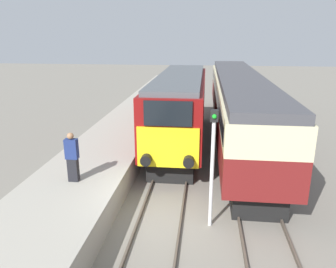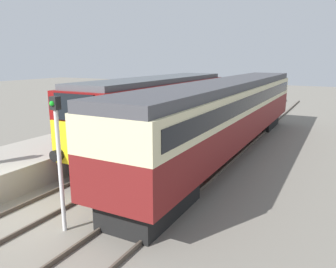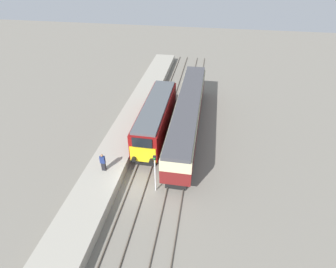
{
  "view_description": "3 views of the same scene",
  "coord_description": "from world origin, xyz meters",
  "px_view_note": "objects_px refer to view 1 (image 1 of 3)",
  "views": [
    {
      "loc": [
        1.4,
        -9.88,
        6.13
      ],
      "look_at": [
        0.0,
        2.35,
        2.38
      ],
      "focal_mm": 35.0,
      "sensor_mm": 36.0,
      "label": 1
    },
    {
      "loc": [
        8.53,
        -6.48,
        4.95
      ],
      "look_at": [
        1.7,
        6.35,
        1.6
      ],
      "focal_mm": 35.0,
      "sensor_mm": 36.0,
      "label": 2
    },
    {
      "loc": [
        5.47,
        -15.87,
        17.54
      ],
      "look_at": [
        1.7,
        6.35,
        1.6
      ],
      "focal_mm": 28.0,
      "sensor_mm": 36.0,
      "label": 3
    }
  ],
  "objects_px": {
    "locomotive": "(180,106)",
    "signal_post": "(212,160)",
    "passenger_carriage": "(238,100)",
    "person_on_platform": "(72,157)"
  },
  "relations": [
    {
      "from": "locomotive",
      "to": "passenger_carriage",
      "type": "height_order",
      "value": "locomotive"
    },
    {
      "from": "locomotive",
      "to": "passenger_carriage",
      "type": "relative_size",
      "value": 0.62
    },
    {
      "from": "person_on_platform",
      "to": "locomotive",
      "type": "bearing_deg",
      "value": 67.59
    },
    {
      "from": "locomotive",
      "to": "person_on_platform",
      "type": "xyz_separation_m",
      "value": [
        -3.23,
        -7.84,
        -0.25
      ]
    },
    {
      "from": "locomotive",
      "to": "signal_post",
      "type": "height_order",
      "value": "locomotive"
    },
    {
      "from": "locomotive",
      "to": "passenger_carriage",
      "type": "distance_m",
      "value": 3.76
    },
    {
      "from": "locomotive",
      "to": "signal_post",
      "type": "xyz_separation_m",
      "value": [
        1.7,
        -8.56,
        0.15
      ]
    },
    {
      "from": "person_on_platform",
      "to": "signal_post",
      "type": "height_order",
      "value": "signal_post"
    },
    {
      "from": "signal_post",
      "to": "person_on_platform",
      "type": "bearing_deg",
      "value": 171.73
    },
    {
      "from": "passenger_carriage",
      "to": "signal_post",
      "type": "bearing_deg",
      "value": -99.51
    }
  ]
}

